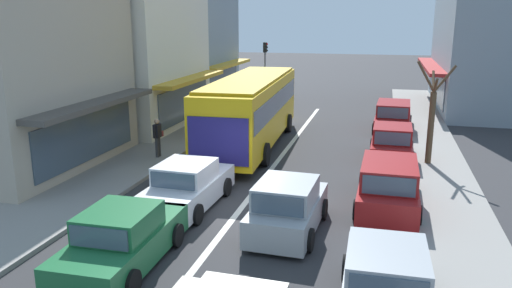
{
  "coord_description": "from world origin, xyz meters",
  "views": [
    {
      "loc": [
        4.15,
        -14.44,
        5.86
      ],
      "look_at": [
        -0.43,
        3.29,
        1.2
      ],
      "focal_mm": 35.0,
      "sensor_mm": 36.0,
      "label": 1
    }
  ],
  "objects_px": {
    "hatchback_adjacent_lane_trail": "(288,208)",
    "parked_wagon_kerb_second": "(388,185)",
    "sedan_queue_far_back": "(187,187)",
    "city_bus": "(251,107)",
    "street_tree_right": "(431,119)",
    "parked_hatchback_kerb_front": "(385,283)",
    "parked_hatchback_kerb_third": "(392,144)",
    "parked_wagon_kerb_rear": "(393,117)",
    "pedestrian_with_handbag_near": "(158,135)",
    "traffic_light_downstreet": "(265,62)",
    "sedan_behind_bus_mid": "(122,240)",
    "pedestrian_browsing_midblock": "(192,117)"
  },
  "relations": [
    {
      "from": "city_bus",
      "to": "sedan_behind_bus_mid",
      "type": "bearing_deg",
      "value": -90.05
    },
    {
      "from": "parked_wagon_kerb_second",
      "to": "parked_wagon_kerb_rear",
      "type": "bearing_deg",
      "value": 88.86
    },
    {
      "from": "city_bus",
      "to": "parked_wagon_kerb_rear",
      "type": "relative_size",
      "value": 2.4
    },
    {
      "from": "parked_wagon_kerb_second",
      "to": "pedestrian_browsing_midblock",
      "type": "distance_m",
      "value": 11.85
    },
    {
      "from": "parked_hatchback_kerb_front",
      "to": "parked_hatchback_kerb_third",
      "type": "height_order",
      "value": "same"
    },
    {
      "from": "parked_hatchback_kerb_third",
      "to": "pedestrian_browsing_midblock",
      "type": "bearing_deg",
      "value": 170.42
    },
    {
      "from": "city_bus",
      "to": "street_tree_right",
      "type": "bearing_deg",
      "value": -8.76
    },
    {
      "from": "parked_hatchback_kerb_third",
      "to": "street_tree_right",
      "type": "distance_m",
      "value": 1.95
    },
    {
      "from": "city_bus",
      "to": "sedan_behind_bus_mid",
      "type": "height_order",
      "value": "city_bus"
    },
    {
      "from": "traffic_light_downstreet",
      "to": "pedestrian_with_handbag_near",
      "type": "height_order",
      "value": "traffic_light_downstreet"
    },
    {
      "from": "sedan_behind_bus_mid",
      "to": "traffic_light_downstreet",
      "type": "relative_size",
      "value": 1.01
    },
    {
      "from": "pedestrian_with_handbag_near",
      "to": "parked_hatchback_kerb_front",
      "type": "bearing_deg",
      "value": -44.97
    },
    {
      "from": "parked_hatchback_kerb_front",
      "to": "parked_hatchback_kerb_third",
      "type": "relative_size",
      "value": 1.0
    },
    {
      "from": "hatchback_adjacent_lane_trail",
      "to": "parked_wagon_kerb_second",
      "type": "relative_size",
      "value": 0.83
    },
    {
      "from": "city_bus",
      "to": "parked_wagon_kerb_second",
      "type": "relative_size",
      "value": 2.42
    },
    {
      "from": "street_tree_right",
      "to": "pedestrian_browsing_midblock",
      "type": "distance_m",
      "value": 11.21
    },
    {
      "from": "hatchback_adjacent_lane_trail",
      "to": "sedan_behind_bus_mid",
      "type": "relative_size",
      "value": 0.89
    },
    {
      "from": "parked_hatchback_kerb_front",
      "to": "parked_wagon_kerb_rear",
      "type": "xyz_separation_m",
      "value": [
        0.28,
        17.6,
        0.04
      ]
    },
    {
      "from": "sedan_behind_bus_mid",
      "to": "parked_hatchback_kerb_third",
      "type": "distance_m",
      "value": 12.8
    },
    {
      "from": "sedan_behind_bus_mid",
      "to": "parked_wagon_kerb_rear",
      "type": "bearing_deg",
      "value": 69.34
    },
    {
      "from": "parked_wagon_kerb_second",
      "to": "city_bus",
      "type": "bearing_deg",
      "value": 134.07
    },
    {
      "from": "hatchback_adjacent_lane_trail",
      "to": "street_tree_right",
      "type": "distance_m",
      "value": 8.97
    },
    {
      "from": "sedan_behind_bus_mid",
      "to": "parked_wagon_kerb_second",
      "type": "xyz_separation_m",
      "value": [
        6.19,
        5.53,
        0.08
      ]
    },
    {
      "from": "parked_hatchback_kerb_front",
      "to": "sedan_queue_far_back",
      "type": "bearing_deg",
      "value": 143.01
    },
    {
      "from": "parked_hatchback_kerb_front",
      "to": "traffic_light_downstreet",
      "type": "height_order",
      "value": "traffic_light_downstreet"
    },
    {
      "from": "parked_wagon_kerb_rear",
      "to": "parked_hatchback_kerb_front",
      "type": "bearing_deg",
      "value": -90.92
    },
    {
      "from": "hatchback_adjacent_lane_trail",
      "to": "traffic_light_downstreet",
      "type": "relative_size",
      "value": 0.9
    },
    {
      "from": "street_tree_right",
      "to": "pedestrian_with_handbag_near",
      "type": "xyz_separation_m",
      "value": [
        -10.99,
        -1.94,
        -0.88
      ]
    },
    {
      "from": "sedan_behind_bus_mid",
      "to": "parked_wagon_kerb_rear",
      "type": "height_order",
      "value": "parked_wagon_kerb_rear"
    },
    {
      "from": "sedan_behind_bus_mid",
      "to": "pedestrian_browsing_midblock",
      "type": "relative_size",
      "value": 2.59
    },
    {
      "from": "parked_wagon_kerb_rear",
      "to": "pedestrian_with_handbag_near",
      "type": "xyz_separation_m",
      "value": [
        -9.63,
        -8.26,
        0.32
      ]
    },
    {
      "from": "parked_hatchback_kerb_front",
      "to": "pedestrian_browsing_midblock",
      "type": "bearing_deg",
      "value": 125.12
    },
    {
      "from": "city_bus",
      "to": "sedan_queue_far_back",
      "type": "distance_m",
      "value": 7.97
    },
    {
      "from": "hatchback_adjacent_lane_trail",
      "to": "pedestrian_browsing_midblock",
      "type": "height_order",
      "value": "pedestrian_browsing_midblock"
    },
    {
      "from": "sedan_behind_bus_mid",
      "to": "parked_hatchback_kerb_front",
      "type": "relative_size",
      "value": 1.13
    },
    {
      "from": "sedan_behind_bus_mid",
      "to": "parked_hatchback_kerb_front",
      "type": "bearing_deg",
      "value": -5.24
    },
    {
      "from": "sedan_queue_far_back",
      "to": "pedestrian_with_handbag_near",
      "type": "relative_size",
      "value": 2.61
    },
    {
      "from": "hatchback_adjacent_lane_trail",
      "to": "parked_wagon_kerb_rear",
      "type": "relative_size",
      "value": 0.83
    },
    {
      "from": "sedan_queue_far_back",
      "to": "parked_hatchback_kerb_third",
      "type": "relative_size",
      "value": 1.14
    },
    {
      "from": "sedan_queue_far_back",
      "to": "parked_wagon_kerb_rear",
      "type": "bearing_deg",
      "value": 63.77
    },
    {
      "from": "city_bus",
      "to": "sedan_queue_far_back",
      "type": "relative_size",
      "value": 2.57
    },
    {
      "from": "hatchback_adjacent_lane_trail",
      "to": "parked_hatchback_kerb_front",
      "type": "height_order",
      "value": "same"
    },
    {
      "from": "city_bus",
      "to": "pedestrian_with_handbag_near",
      "type": "bearing_deg",
      "value": -135.69
    },
    {
      "from": "city_bus",
      "to": "sedan_queue_far_back",
      "type": "bearing_deg",
      "value": -89.91
    },
    {
      "from": "sedan_queue_far_back",
      "to": "parked_wagon_kerb_second",
      "type": "xyz_separation_m",
      "value": [
        6.17,
        1.48,
        0.08
      ]
    },
    {
      "from": "parked_hatchback_kerb_third",
      "to": "street_tree_right",
      "type": "relative_size",
      "value": 0.88
    },
    {
      "from": "parked_wagon_kerb_second",
      "to": "parked_hatchback_kerb_third",
      "type": "distance_m",
      "value": 5.59
    },
    {
      "from": "parked_hatchback_kerb_third",
      "to": "parked_wagon_kerb_rear",
      "type": "xyz_separation_m",
      "value": [
        0.09,
        5.91,
        0.04
      ]
    },
    {
      "from": "parked_wagon_kerb_rear",
      "to": "parked_wagon_kerb_second",
      "type": "bearing_deg",
      "value": -91.14
    },
    {
      "from": "sedan_behind_bus_mid",
      "to": "parked_wagon_kerb_second",
      "type": "height_order",
      "value": "parked_wagon_kerb_second"
    }
  ]
}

